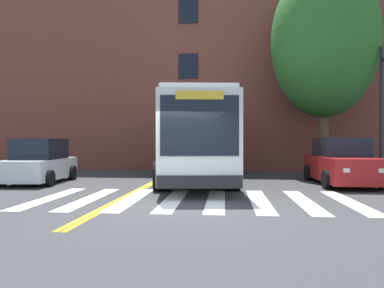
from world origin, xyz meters
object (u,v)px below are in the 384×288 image
object	(u,v)px
car_red_far_lane	(341,163)
car_black_behind_bus	(205,153)
street_tree_curbside_large	(324,41)
city_bus	(193,138)
car_white_near_lane	(40,163)

from	to	relation	value
car_red_far_lane	car_black_behind_bus	world-z (taller)	car_black_behind_bus
car_red_far_lane	street_tree_curbside_large	world-z (taller)	street_tree_curbside_large
car_red_far_lane	car_black_behind_bus	bearing A→B (deg)	117.83
city_bus	car_red_far_lane	world-z (taller)	city_bus
car_red_far_lane	car_black_behind_bus	xyz separation A→B (m)	(-6.13, 11.61, 0.02)
street_tree_curbside_large	city_bus	bearing A→B (deg)	-155.90
car_red_far_lane	street_tree_curbside_large	xyz separation A→B (m)	(0.23, 3.75, 5.69)
car_red_far_lane	car_white_near_lane	bearing A→B (deg)	-176.52
car_red_far_lane	car_black_behind_bus	size ratio (longest dim) A/B	1.00
city_bus	car_black_behind_bus	world-z (taller)	city_bus
city_bus	car_red_far_lane	distance (m)	6.01
city_bus	car_black_behind_bus	bearing A→B (deg)	91.53
city_bus	street_tree_curbside_large	size ratio (longest dim) A/B	1.13
car_white_near_lane	car_red_far_lane	bearing A→B (deg)	3.48
car_white_near_lane	car_red_far_lane	distance (m)	11.87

